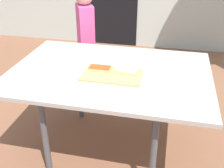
% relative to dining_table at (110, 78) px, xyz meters
% --- Properties ---
extents(ground_plane, '(16.00, 16.00, 0.00)m').
position_rel_dining_table_xyz_m(ground_plane, '(0.00, 0.00, -0.64)').
color(ground_plane, brown).
extents(dining_table, '(1.40, 0.98, 0.70)m').
position_rel_dining_table_xyz_m(dining_table, '(0.00, 0.00, 0.00)').
color(dining_table, '#A8A097').
rests_on(dining_table, ground).
extents(cutting_board, '(0.40, 0.25, 0.01)m').
position_rel_dining_table_xyz_m(cutting_board, '(0.03, -0.07, 0.06)').
color(cutting_board, tan).
rests_on(cutting_board, dining_table).
extents(pizza_slice_far_left, '(0.17, 0.09, 0.02)m').
position_rel_dining_table_xyz_m(pizza_slice_far_left, '(-0.07, -0.02, 0.08)').
color(pizza_slice_far_left, tan).
rests_on(pizza_slice_far_left, cutting_board).
extents(pizza_slice_far_right, '(0.18, 0.11, 0.02)m').
position_rel_dining_table_xyz_m(pizza_slice_far_right, '(0.12, -0.02, 0.08)').
color(pizza_slice_far_right, tan).
rests_on(pizza_slice_far_right, cutting_board).
extents(plate_white_left, '(0.18, 0.18, 0.01)m').
position_rel_dining_table_xyz_m(plate_white_left, '(-0.29, 0.05, 0.06)').
color(plate_white_left, white).
rests_on(plate_white_left, dining_table).
extents(child_left, '(0.24, 0.28, 1.14)m').
position_rel_dining_table_xyz_m(child_left, '(-0.44, 0.81, 0.02)').
color(child_left, navy).
rests_on(child_left, ground).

